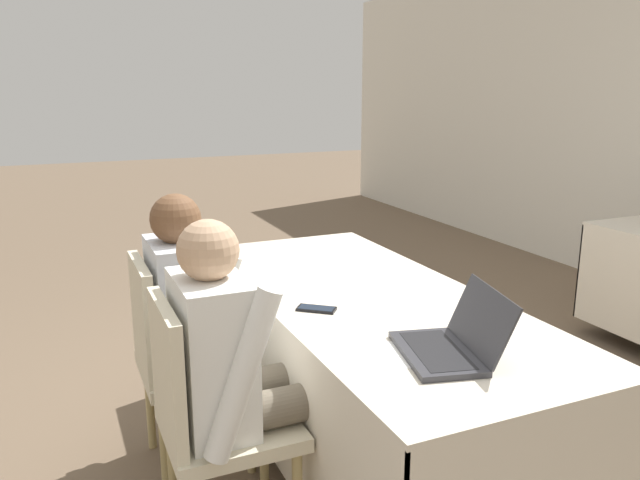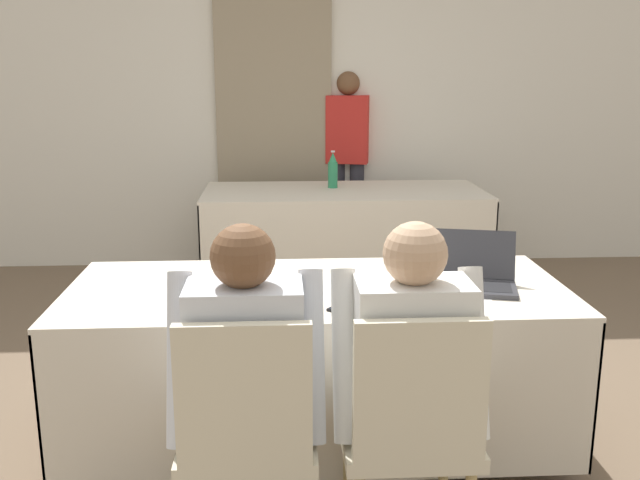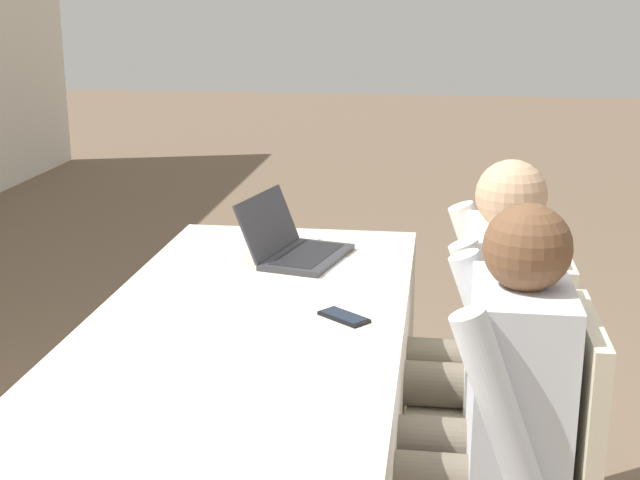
% 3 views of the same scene
% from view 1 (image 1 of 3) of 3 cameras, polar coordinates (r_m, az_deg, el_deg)
% --- Properties ---
extents(ground_plane, '(24.00, 24.00, 0.00)m').
position_cam_1_polar(ground_plane, '(2.91, 4.12, -19.00)').
color(ground_plane, brown).
extents(conference_table_near, '(2.05, 0.88, 0.75)m').
position_cam_1_polar(conference_table_near, '(2.64, 4.33, -8.45)').
color(conference_table_near, beige).
rests_on(conference_table_near, ground_plane).
extents(laptop, '(0.41, 0.37, 0.21)m').
position_cam_1_polar(laptop, '(2.04, 11.81, -9.18)').
color(laptop, '#333338').
rests_on(laptop, conference_table_near).
extents(cell_phone, '(0.14, 0.16, 0.01)m').
position_cam_1_polar(cell_phone, '(2.39, -0.33, -6.31)').
color(cell_phone, black).
rests_on(cell_phone, conference_table_near).
extents(paper_beside_laptop, '(0.30, 0.35, 0.00)m').
position_cam_1_polar(paper_beside_laptop, '(2.45, 7.91, -6.06)').
color(paper_beside_laptop, white).
rests_on(paper_beside_laptop, conference_table_near).
extents(paper_centre_table, '(0.28, 0.34, 0.00)m').
position_cam_1_polar(paper_centre_table, '(2.02, 6.05, -10.43)').
color(paper_centre_table, white).
rests_on(paper_centre_table, conference_table_near).
extents(chair_near_left, '(0.44, 0.44, 0.91)m').
position_cam_1_polar(chair_near_left, '(2.67, -12.97, -10.12)').
color(chair_near_left, tan).
rests_on(chair_near_left, ground_plane).
extents(chair_near_right, '(0.44, 0.44, 0.91)m').
position_cam_1_polar(chair_near_right, '(2.21, -10.24, -15.35)').
color(chair_near_right, tan).
rests_on(chair_near_right, ground_plane).
extents(person_checkered_shirt, '(0.50, 0.52, 1.17)m').
position_cam_1_polar(person_checkered_shirt, '(2.63, -10.93, -6.64)').
color(person_checkered_shirt, '#665B4C').
rests_on(person_checkered_shirt, ground_plane).
extents(person_white_shirt, '(0.50, 0.52, 1.17)m').
position_cam_1_polar(person_white_shirt, '(2.16, -7.70, -11.21)').
color(person_white_shirt, '#665B4C').
rests_on(person_white_shirt, ground_plane).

